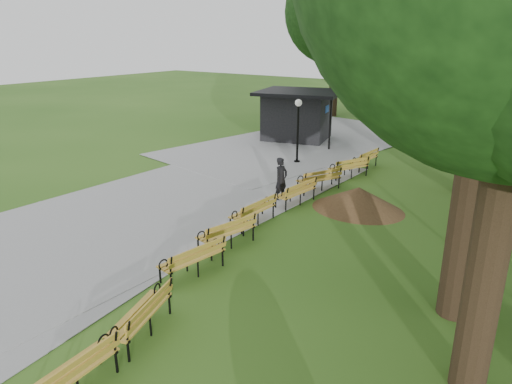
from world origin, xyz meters
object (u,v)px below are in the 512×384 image
Objects in this scene: dirt_mound at (358,198)px; bench_0 at (68,374)px; kiosk at (297,115)px; lamp_post at (298,117)px; bench_4 at (252,211)px; bench_3 at (226,232)px; bench_8 at (364,159)px; person at (281,179)px; bench_1 at (140,315)px; bench_2 at (192,258)px; bench_6 at (319,179)px; bench_7 at (348,167)px; bench_5 at (295,192)px.

bench_0 reaches higher than dirt_mound.
bench_0 is (7.31, -19.62, -0.95)m from kiosk.
bench_4 is at bearing -69.69° from lamp_post.
bench_3 is 1.00× the size of bench_8.
kiosk is 14.74m from bench_3.
person is at bearing -155.80° from bench_3.
person is at bearing -3.79° from bench_8.
bench_8 is (-1.31, 14.12, 0.00)m from bench_1.
person is 8.70m from bench_1.
bench_1 is at bearing 28.50° from bench_3.
bench_2 is (-1.48, -6.70, 0.04)m from dirt_mound.
bench_0 is 6.28m from bench_3.
bench_3 is at bearing -160.84° from bench_2.
person is 0.83× the size of bench_6.
dirt_mound is 3.85m from bench_7.
bench_2 is (3.40, -10.84, -1.70)m from lamp_post.
person is at bearing -171.35° from bench_0.
lamp_post reaches higher than bench_1.
bench_8 is (0.10, 5.74, 0.00)m from bench_5.
kiosk reaches higher than bench_8.
bench_4 is 8.14m from bench_8.
bench_5 is at bearing -164.35° from bench_3.
bench_6 is at bearing -68.51° from kiosk.
bench_6 is 1.00× the size of bench_7.
bench_5 and bench_7 have the same top height.
bench_2 is 11.68m from bench_8.
lamp_post is at bearing -80.78° from bench_7.
lamp_post is 1.55× the size of bench_8.
person is 0.83× the size of bench_2.
person is 0.83× the size of bench_8.
bench_7 is 1.63m from bench_8.
kiosk is 2.34× the size of bench_6.
bench_2 and bench_8 have the same top height.
bench_2 is 1.81m from bench_3.
bench_0 is at bearing -84.03° from kiosk.
bench_8 is (-1.93, 4.97, 0.04)m from dirt_mound.
bench_5 is at bearing -89.12° from person.
bench_5 is 1.88m from bench_6.
bench_3 is 1.00× the size of bench_4.
lamp_post is 1.55× the size of bench_1.
bench_2 is 1.00× the size of bench_6.
bench_5 is at bearing -166.29° from bench_2.
bench_1 is 4.39m from bench_3.
person is at bearing 7.90° from bench_6.
kiosk is 2.34× the size of bench_5.
kiosk reaches higher than bench_4.
bench_1 is at bearing 15.83° from bench_5.
bench_7 and bench_8 have the same top height.
bench_5 is 1.00× the size of bench_6.
bench_0 is 1.00× the size of bench_5.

